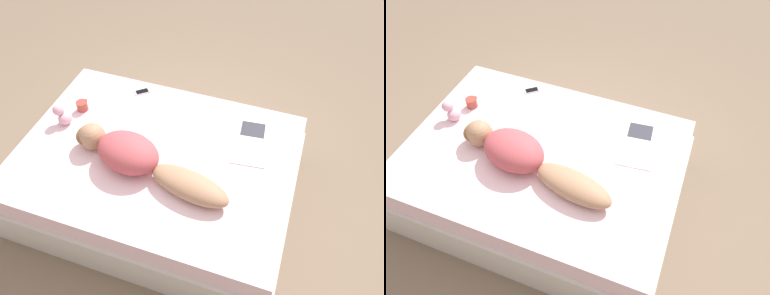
{
  "view_description": "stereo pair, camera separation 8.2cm",
  "coord_description": "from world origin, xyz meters",
  "views": [
    {
      "loc": [
        -1.69,
        -0.87,
        2.81
      ],
      "look_at": [
        0.1,
        -0.26,
        0.64
      ],
      "focal_mm": 35.0,
      "sensor_mm": 36.0,
      "label": 1
    },
    {
      "loc": [
        -1.66,
        -0.95,
        2.81
      ],
      "look_at": [
        0.1,
        -0.26,
        0.64
      ],
      "focal_mm": 35.0,
      "sensor_mm": 36.0,
      "label": 2
    }
  ],
  "objects": [
    {
      "name": "plush_toy",
      "position": [
        0.07,
        0.85,
        0.67
      ],
      "size": [
        0.12,
        0.14,
        0.18
      ],
      "color": "#DB9EB2",
      "rests_on": "bed"
    },
    {
      "name": "ground_plane",
      "position": [
        0.0,
        0.0,
        0.0
      ],
      "size": [
        12.0,
        12.0,
        0.0
      ],
      "primitive_type": "plane",
      "color": "#7A6651"
    },
    {
      "name": "open_magazine",
      "position": [
        0.36,
        -0.68,
        0.6
      ],
      "size": [
        0.54,
        0.33,
        0.01
      ],
      "rotation": [
        0.0,
        0.0,
        0.1
      ],
      "color": "white",
      "rests_on": "bed"
    },
    {
      "name": "cell_phone",
      "position": [
        0.63,
        0.39,
        0.6
      ],
      "size": [
        0.14,
        0.15,
        0.01
      ],
      "rotation": [
        0.0,
        0.0,
        0.7
      ],
      "color": "silver",
      "rests_on": "bed"
    },
    {
      "name": "coffee_mug",
      "position": [
        0.26,
        0.78,
        0.64
      ],
      "size": [
        0.13,
        0.09,
        0.08
      ],
      "color": "#993D33",
      "rests_on": "bed"
    },
    {
      "name": "bed",
      "position": [
        0.0,
        0.0,
        0.29
      ],
      "size": [
        1.6,
        2.19,
        0.59
      ],
      "color": "beige",
      "rests_on": "ground_plane"
    },
    {
      "name": "person",
      "position": [
        -0.16,
        0.07,
        0.7
      ],
      "size": [
        0.5,
        1.32,
        0.24
      ],
      "rotation": [
        0.0,
        0.0,
        -0.2
      ],
      "color": "#A37556",
      "rests_on": "bed"
    }
  ]
}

